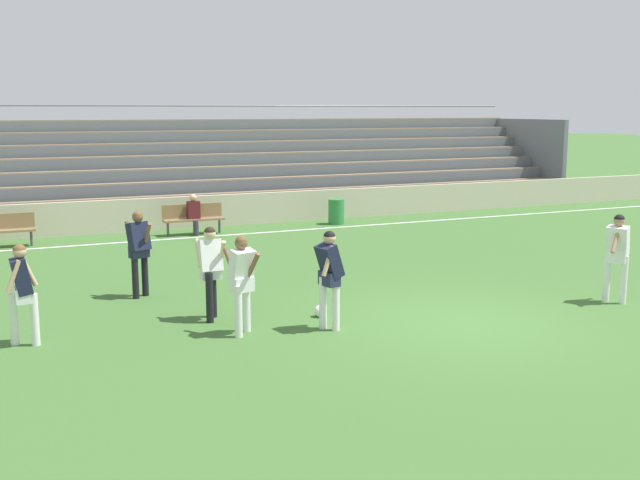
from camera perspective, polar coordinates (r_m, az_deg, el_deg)
ground_plane at (r=13.23m, az=11.02°, el=-6.33°), size 160.00×160.00×0.00m
field_line_sideline at (r=22.53m, az=-4.56°, el=0.56°), size 44.00×0.12×0.01m
sideline_wall at (r=24.13m, az=-5.98°, el=2.36°), size 48.00×0.16×1.00m
bleacher_stand at (r=27.75m, az=-4.62°, el=5.89°), size 24.76×4.97×3.84m
bench_near_wall_gap at (r=22.44m, az=-9.69°, el=1.81°), size 1.80×0.40×0.90m
trash_bin at (r=24.13m, az=1.25°, el=2.18°), size 0.51×0.51×0.81m
spectator_seated at (r=22.31m, az=-9.62°, el=2.17°), size 0.36×0.42×1.21m
player_white_on_ball at (r=12.25m, az=-6.00°, el=-2.77°), size 0.46×0.67×1.65m
player_white_pressing_high at (r=13.16m, az=-8.37°, el=-1.89°), size 0.44×0.54×1.66m
player_dark_deep_cover at (r=12.44m, az=0.72°, el=-2.39°), size 0.46×0.45×1.69m
player_dark_wide_right at (r=12.52m, az=-21.84°, el=-3.27°), size 0.50×0.44×1.62m
player_white_overlapping at (r=15.28m, az=21.77°, el=-0.72°), size 0.70×0.48×1.71m
player_dark_wide_left at (r=15.03m, az=-13.68°, el=-0.43°), size 0.48×0.57×1.72m
soccer_ball at (r=13.40m, az=0.02°, el=-5.44°), size 0.22×0.22×0.22m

